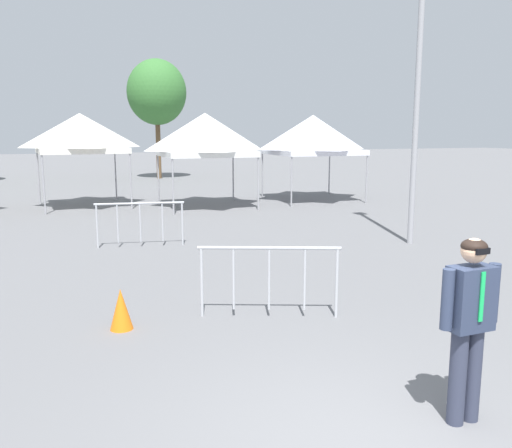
# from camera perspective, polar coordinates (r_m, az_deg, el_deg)

# --- Properties ---
(canopy_tent_far_left) EXTENTS (3.20, 3.20, 3.39)m
(canopy_tent_far_left) POSITION_cam_1_polar(r_m,az_deg,el_deg) (20.54, -18.26, 9.22)
(canopy_tent_far_left) COLOR #9E9EA3
(canopy_tent_far_left) RESTS_ON ground
(canopy_tent_left_of_center) EXTENTS (3.27, 3.27, 3.40)m
(canopy_tent_left_of_center) POSITION_cam_1_polar(r_m,az_deg,el_deg) (19.55, -5.45, 9.49)
(canopy_tent_left_of_center) COLOR #9E9EA3
(canopy_tent_left_of_center) RESTS_ON ground
(canopy_tent_behind_left) EXTENTS (3.44, 3.44, 3.39)m
(canopy_tent_behind_left) POSITION_cam_1_polar(r_m,az_deg,el_deg) (21.61, 6.11, 9.46)
(canopy_tent_behind_left) COLOR #9E9EA3
(canopy_tent_behind_left) RESTS_ON ground
(person_foreground) EXTENTS (0.65, 0.26, 1.78)m
(person_foreground) POSITION_cam_1_polar(r_m,az_deg,el_deg) (5.35, 21.85, -9.28)
(person_foreground) COLOR #33384C
(person_foreground) RESTS_ON ground
(light_pole_opposite_side) EXTENTS (0.36, 0.36, 9.43)m
(light_pole_opposite_side) POSITION_cam_1_polar(r_m,az_deg,el_deg) (13.74, 17.25, 20.18)
(light_pole_opposite_side) COLOR #9E9EA3
(light_pole_opposite_side) RESTS_ON ground
(tree_behind_tents_center) EXTENTS (3.42, 3.42, 6.89)m
(tree_behind_tents_center) POSITION_cam_1_polar(r_m,az_deg,el_deg) (32.29, -10.58, 13.67)
(tree_behind_tents_center) COLOR brown
(tree_behind_tents_center) RESTS_ON ground
(crowd_barrier_mid_lot) EXTENTS (1.95, 0.86, 1.08)m
(crowd_barrier_mid_lot) POSITION_cam_1_polar(r_m,az_deg,el_deg) (7.85, 1.41, -4.70)
(crowd_barrier_mid_lot) COLOR #B7BABF
(crowd_barrier_mid_lot) RESTS_ON ground
(crowd_barrier_near_person) EXTENTS (2.07, 0.45, 1.08)m
(crowd_barrier_near_person) POSITION_cam_1_polar(r_m,az_deg,el_deg) (12.98, -12.31, 0.87)
(crowd_barrier_near_person) COLOR #B7BABF
(crowd_barrier_near_person) RESTS_ON ground
(traffic_cone_lot_center) EXTENTS (0.32, 0.32, 0.58)m
(traffic_cone_lot_center) POSITION_cam_1_polar(r_m,az_deg,el_deg) (7.73, -14.25, -8.82)
(traffic_cone_lot_center) COLOR orange
(traffic_cone_lot_center) RESTS_ON ground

